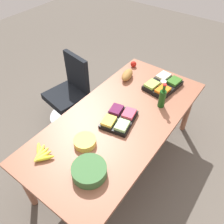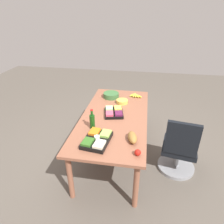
{
  "view_description": "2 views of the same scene",
  "coord_description": "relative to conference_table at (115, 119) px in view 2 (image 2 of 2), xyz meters",
  "views": [
    {
      "loc": [
        -1.37,
        -0.91,
        2.4
      ],
      "look_at": [
        -0.04,
        0.07,
        0.83
      ],
      "focal_mm": 36.83,
      "sensor_mm": 36.0,
      "label": 1
    },
    {
      "loc": [
        2.66,
        0.41,
        2.25
      ],
      "look_at": [
        -0.05,
        -0.05,
        0.78
      ],
      "focal_mm": 31.63,
      "sensor_mm": 36.0,
      "label": 2
    }
  ],
  "objects": [
    {
      "name": "apple_red",
      "position": [
        0.88,
        0.4,
        0.11
      ],
      "size": [
        0.09,
        0.09,
        0.08
      ],
      "primitive_type": "sphere",
      "rotation": [
        0.0,
        0.0,
        0.26
      ],
      "color": "#AF1A12",
      "rests_on": "conference_table"
    },
    {
      "name": "salad_bowl",
      "position": [
        -0.67,
        -0.17,
        0.12
      ],
      "size": [
        0.29,
        0.29,
        0.09
      ],
      "primitive_type": "cylinder",
      "rotation": [
        0.0,
        0.0,
        -0.02
      ],
      "color": "#3A6737",
      "rests_on": "conference_table"
    },
    {
      "name": "bread_loaf",
      "position": [
        0.61,
        0.32,
        0.12
      ],
      "size": [
        0.26,
        0.16,
        0.1
      ],
      "primitive_type": "ellipsoid",
      "rotation": [
        0.0,
        0.0,
        0.23
      ],
      "color": "olive",
      "rests_on": "conference_table"
    },
    {
      "name": "office_chair",
      "position": [
        0.24,
        1.0,
        -0.32
      ],
      "size": [
        0.56,
        0.56,
        0.94
      ],
      "color": "gray",
      "rests_on": "ground"
    },
    {
      "name": "chip_bowl",
      "position": [
        -0.46,
        0.06,
        0.1
      ],
      "size": [
        0.25,
        0.25,
        0.06
      ],
      "primitive_type": "cylinder",
      "rotation": [
        0.0,
        0.0,
        -0.26
      ],
      "color": "gold",
      "rests_on": "conference_table"
    },
    {
      "name": "veggie_tray",
      "position": [
        0.71,
        -0.11,
        0.11
      ],
      "size": [
        0.46,
        0.35,
        0.09
      ],
      "color": "black",
      "rests_on": "conference_table"
    },
    {
      "name": "fruit_platter",
      "position": [
        -0.04,
        -0.02,
        0.1
      ],
      "size": [
        0.41,
        0.35,
        0.07
      ],
      "color": "black",
      "rests_on": "conference_table"
    },
    {
      "name": "ground_plane",
      "position": [
        0.0,
        0.0,
        -0.68
      ],
      "size": [
        10.0,
        10.0,
        0.0
      ],
      "primitive_type": "plane",
      "color": "#585148"
    },
    {
      "name": "banana_bunch",
      "position": [
        -0.79,
        0.27,
        0.1
      ],
      "size": [
        0.19,
        0.25,
        0.04
      ],
      "color": "yellow",
      "rests_on": "conference_table"
    },
    {
      "name": "wine_bottle",
      "position": [
        0.41,
        -0.25,
        0.18
      ],
      "size": [
        0.08,
        0.08,
        0.29
      ],
      "color": "#164614",
      "rests_on": "conference_table"
    },
    {
      "name": "conference_table",
      "position": [
        0.0,
        0.0,
        0.0
      ],
      "size": [
        2.12,
        1.01,
        0.75
      ],
      "color": "#8F563E",
      "rests_on": "ground"
    }
  ]
}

